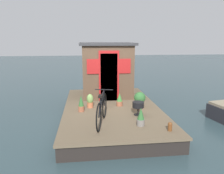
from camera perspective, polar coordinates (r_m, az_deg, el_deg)
ground_plane at (r=7.50m, az=-0.18°, el=-8.11°), size 60.00×60.00×0.00m
houseboat_deck at (r=7.43m, az=-0.18°, el=-6.56°), size 5.30×3.06×0.42m
houseboat_cabin at (r=8.63m, az=-1.38°, el=4.63°), size 1.84×2.05×2.06m
bicycle at (r=5.78m, az=-2.64°, el=-5.85°), size 1.64×0.54×0.84m
potted_plant_rosemary at (r=5.75m, az=7.44°, el=-7.75°), size 0.20×0.20×0.47m
potted_plant_geranium at (r=7.22m, az=-5.69°, el=-3.55°), size 0.21×0.21×0.45m
potted_plant_ivy at (r=7.22m, az=7.17°, el=-3.12°), size 0.37×0.37×0.52m
potted_plant_sage at (r=6.86m, az=-7.99°, el=-4.31°), size 0.18×0.18×0.51m
potted_plant_basil at (r=7.38m, az=1.96°, el=-3.31°), size 0.21×0.21×0.43m
charcoal_grill at (r=6.50m, az=6.77°, el=-4.72°), size 0.34×0.34×0.40m
mooring_bollard at (r=5.61m, az=14.75°, el=-9.76°), size 0.11×0.11×0.22m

